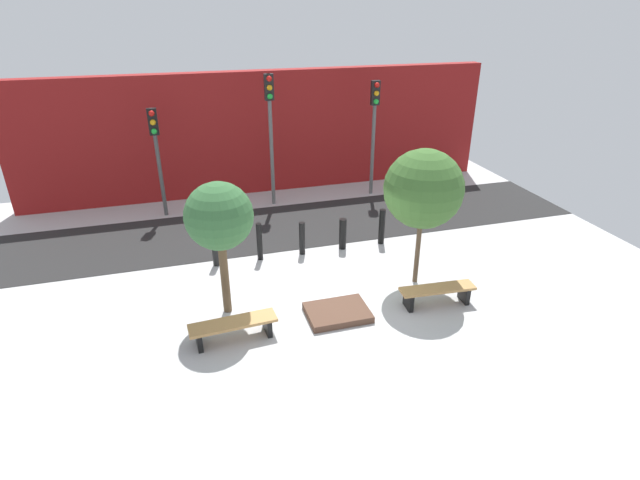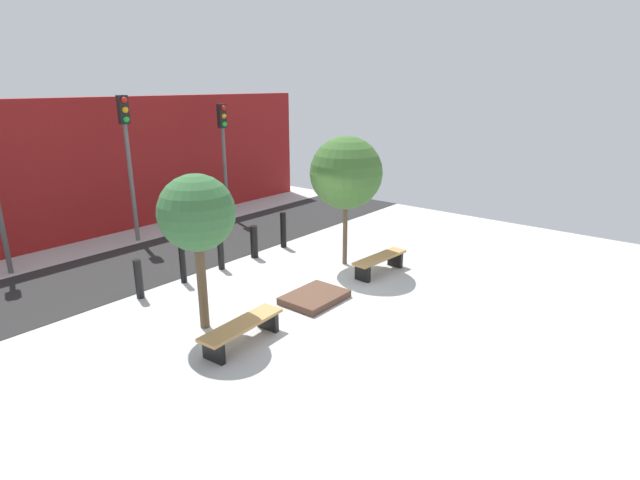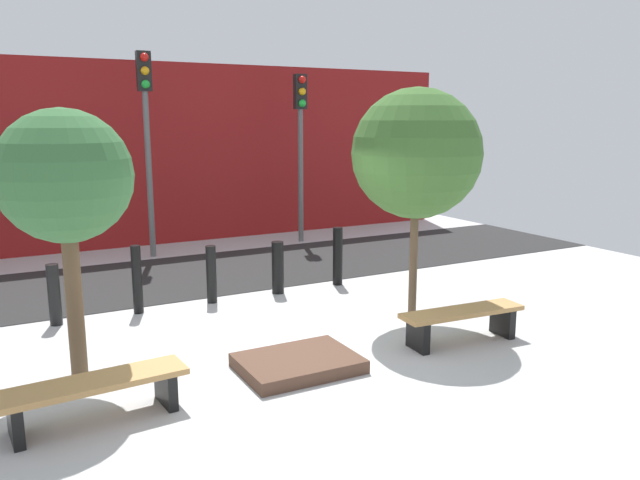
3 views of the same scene
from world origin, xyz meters
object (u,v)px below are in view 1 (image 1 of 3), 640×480
at_px(planter_bed, 338,313).
at_px(traffic_light_mid_west, 270,118).
at_px(bench_right, 437,292).
at_px(bench_left, 233,327).
at_px(bollard_left, 259,242).
at_px(tree_behind_right_bench, 423,189).
at_px(bollard_far_right, 382,227).
at_px(bollard_center, 302,238).
at_px(bollard_far_left, 215,250).
at_px(tree_behind_left_bench, 219,217).
at_px(traffic_light_mid_east, 374,118).
at_px(bollard_right, 343,234).
at_px(traffic_light_west, 156,143).

bearing_deg(planter_bed, traffic_light_mid_west, 90.00).
bearing_deg(bench_right, bench_left, -175.99).
relative_size(bench_right, bollard_left, 1.67).
bearing_deg(bench_right, bollard_left, 140.31).
relative_size(tree_behind_right_bench, bollard_far_right, 3.24).
bearing_deg(tree_behind_right_bench, bollard_center, 135.94).
bearing_deg(traffic_light_mid_west, bollard_far_left, -121.02).
bearing_deg(traffic_light_mid_west, bench_left, -107.78).
relative_size(tree_behind_left_bench, bollard_left, 2.89).
xyz_separation_m(planter_bed, bollard_left, (-1.14, 3.06, 0.44)).
xyz_separation_m(tree_behind_right_bench, bollard_center, (-2.27, 2.19, -1.92)).
height_order(bollard_center, traffic_light_mid_east, traffic_light_mid_east).
height_order(bollard_left, traffic_light_mid_east, traffic_light_mid_east).
height_order(bench_left, bollard_right, bollard_right).
bearing_deg(bench_left, tree_behind_left_bench, 85.99).
bearing_deg(tree_behind_left_bench, traffic_light_mid_west, 69.31).
bearing_deg(tree_behind_left_bench, bollard_far_right, 25.70).
distance_m(tree_behind_left_bench, bollard_far_right, 5.34).
height_order(tree_behind_right_bench, traffic_light_west, traffic_light_west).
xyz_separation_m(bench_right, traffic_light_mid_east, (1.22, 7.06, 2.33)).
bearing_deg(bollard_right, planter_bed, -110.51).
height_order(bollard_right, traffic_light_west, traffic_light_west).
bearing_deg(planter_bed, bench_right, -5.05).
height_order(bench_right, planter_bed, bench_right).
bearing_deg(traffic_light_mid_west, bollard_right, -73.27).
distance_m(bollard_left, traffic_light_mid_west, 4.61).
distance_m(planter_bed, traffic_light_mid_east, 8.12).
bearing_deg(bollard_right, bollard_center, 180.00).
bearing_deg(traffic_light_mid_east, bollard_far_right, -107.52).
relative_size(tree_behind_left_bench, tree_behind_right_bench, 0.91).
relative_size(planter_bed, bollard_far_left, 1.52).
height_order(bench_right, tree_behind_right_bench, tree_behind_right_bench).
xyz_separation_m(tree_behind_left_bench, traffic_light_mid_west, (2.27, 6.00, 0.61)).
distance_m(tree_behind_right_bench, bollard_left, 4.46).
relative_size(bollard_far_left, traffic_light_west, 0.26).
bearing_deg(bollard_right, bollard_far_right, 0.00).
bearing_deg(traffic_light_west, bench_left, -80.17).
relative_size(bollard_right, traffic_light_west, 0.26).
relative_size(bollard_left, traffic_light_mid_west, 0.25).
relative_size(bench_left, traffic_light_mid_east, 0.46).
height_order(bench_left, traffic_light_mid_east, traffic_light_mid_east).
xyz_separation_m(bollard_far_left, bollard_right, (3.43, 0.00, -0.00)).
bearing_deg(bollard_center, traffic_light_west, 132.53).
height_order(bollard_center, bollard_far_right, bollard_far_right).
xyz_separation_m(bench_left, bollard_center, (2.27, 3.26, 0.15)).
height_order(tree_behind_left_bench, bollard_right, tree_behind_left_bench).
bearing_deg(planter_bed, tree_behind_right_bench, 20.93).
bearing_deg(bollard_left, traffic_light_west, 121.66).
xyz_separation_m(planter_bed, tree_behind_left_bench, (-2.27, 0.87, 2.17)).
bearing_deg(traffic_light_west, traffic_light_mid_east, 0.01).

